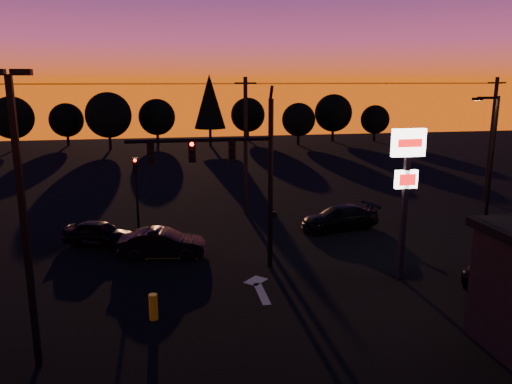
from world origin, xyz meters
TOP-DOWN VIEW (x-y plane):
  - ground at (0.00, 0.00)m, footprint 120.00×120.00m
  - lane_arrow at (0.50, 1.67)m, footprint 1.20×3.10m
  - traffic_signal_mast at (-0.10, 3.99)m, footprint 6.79×0.52m
  - secondary_signal at (-5.00, 11.49)m, footprint 0.30×0.31m
  - parking_lot_light at (-7.50, -3.00)m, footprint 1.25×0.30m
  - pylon_sign at (7.00, 1.50)m, footprint 1.50×0.28m
  - streetlight at (13.91, 5.50)m, footprint 1.55×0.35m
  - utility_pole_1 at (2.00, 14.00)m, footprint 1.40×0.26m
  - utility_pole_2 at (20.00, 14.00)m, footprint 1.40×0.26m
  - power_wires at (2.00, 14.00)m, footprint 36.00×1.22m
  - bollard at (-3.96, -0.48)m, footprint 0.33×0.33m
  - tree_0 at (-22.00, 50.00)m, footprint 5.36×5.36m
  - tree_1 at (-16.00, 53.00)m, footprint 4.54×4.54m
  - tree_2 at (-10.00, 48.00)m, footprint 5.77×5.78m
  - tree_3 at (-4.00, 52.00)m, footprint 4.95×4.95m
  - tree_4 at (3.00, 49.00)m, footprint 4.18×4.18m
  - tree_5 at (9.00, 54.00)m, footprint 4.95×4.95m
  - tree_6 at (15.00, 48.00)m, footprint 4.54×4.54m
  - tree_7 at (21.00, 51.00)m, footprint 5.36×5.36m
  - tree_8 at (27.00, 50.00)m, footprint 4.12×4.12m
  - car_left at (-6.96, 8.87)m, footprint 4.27×3.03m
  - car_mid at (-3.58, 6.36)m, footprint 4.51×2.12m
  - car_right at (6.95, 9.30)m, footprint 5.14×2.94m

SIDE VIEW (x-z plane):
  - ground at x=0.00m, z-range 0.00..0.00m
  - lane_arrow at x=0.50m, z-range 0.00..0.01m
  - bollard at x=-3.96m, z-range 0.00..1.00m
  - car_left at x=-6.96m, z-range 0.00..1.35m
  - car_right at x=6.95m, z-range 0.00..1.40m
  - car_mid at x=-3.58m, z-range 0.00..1.43m
  - secondary_signal at x=-5.00m, z-range 0.69..5.04m
  - tree_8 at x=27.00m, z-range 0.53..5.71m
  - tree_1 at x=-16.00m, z-range 0.58..6.29m
  - tree_6 at x=15.00m, z-range 0.58..6.29m
  - tree_3 at x=-4.00m, z-range 0.63..6.86m
  - tree_5 at x=9.00m, z-range 0.63..6.86m
  - tree_0 at x=-22.00m, z-range 0.69..7.43m
  - tree_7 at x=21.00m, z-range 0.69..7.43m
  - tree_2 at x=-10.00m, z-range 0.74..8.00m
  - streetlight at x=13.91m, z-range 0.42..8.42m
  - utility_pole_1 at x=2.00m, z-range 0.09..9.09m
  - utility_pole_2 at x=20.00m, z-range 0.09..9.09m
  - pylon_sign at x=7.00m, z-range 1.51..8.31m
  - traffic_signal_mast at x=-0.10m, z-range 0.65..9.23m
  - parking_lot_light at x=-7.50m, z-range 0.70..9.84m
  - tree_4 at x=3.00m, z-range 1.18..10.68m
  - power_wires at x=2.00m, z-range 8.53..8.60m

